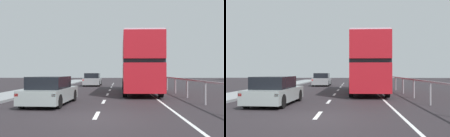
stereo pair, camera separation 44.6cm
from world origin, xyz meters
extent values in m
cube|color=#292327|center=(0.00, 0.00, -0.05)|extent=(75.83, 120.00, 0.10)
cube|color=silver|center=(0.00, 0.53, 0.00)|extent=(0.16, 1.82, 0.01)
cube|color=silver|center=(0.00, 5.07, 0.00)|extent=(0.16, 1.82, 0.01)
cube|color=silver|center=(0.00, 9.62, 0.00)|extent=(0.16, 1.82, 0.01)
cube|color=silver|center=(0.00, 14.16, 0.00)|extent=(0.16, 1.82, 0.01)
cube|color=silver|center=(0.00, 18.70, 0.00)|extent=(0.16, 1.82, 0.01)
cube|color=silver|center=(0.00, 23.24, 0.00)|extent=(0.16, 1.82, 0.01)
cube|color=silver|center=(0.00, 27.78, 0.00)|extent=(0.16, 1.82, 0.01)
cube|color=silver|center=(3.07, 9.00, 0.00)|extent=(0.12, 46.00, 0.01)
cube|color=gray|center=(5.04, 9.00, 1.14)|extent=(0.08, 42.00, 0.08)
cylinder|color=gray|center=(5.04, 3.75, 0.57)|extent=(0.10, 0.10, 1.14)
cylinder|color=gray|center=(5.04, 7.25, 0.57)|extent=(0.10, 0.10, 1.14)
cylinder|color=gray|center=(5.04, 10.75, 0.57)|extent=(0.10, 0.10, 1.14)
cylinder|color=gray|center=(5.04, 14.25, 0.57)|extent=(0.10, 0.10, 1.14)
cylinder|color=gray|center=(5.04, 17.75, 0.57)|extent=(0.10, 0.10, 1.14)
cylinder|color=gray|center=(5.04, 21.25, 0.57)|extent=(0.10, 0.10, 1.14)
cylinder|color=gray|center=(5.04, 24.75, 0.57)|extent=(0.10, 0.10, 1.14)
cylinder|color=gray|center=(5.04, 28.25, 0.57)|extent=(0.10, 0.10, 1.14)
cube|color=#B31620|center=(2.36, 11.09, 1.25)|extent=(2.54, 10.08, 1.81)
cube|color=black|center=(2.36, 11.09, 2.28)|extent=(2.56, 9.68, 0.24)
cube|color=#B31620|center=(2.36, 11.09, 3.24)|extent=(2.54, 10.08, 1.69)
cube|color=silver|center=(2.36, 11.09, 4.13)|extent=(2.49, 9.88, 0.10)
cube|color=black|center=(2.39, 16.10, 1.34)|extent=(2.23, 0.05, 1.27)
cube|color=yellow|center=(2.39, 16.10, 3.66)|extent=(1.48, 0.05, 0.28)
cylinder|color=black|center=(1.25, 14.73, 0.50)|extent=(0.29, 1.00, 1.00)
cylinder|color=black|center=(3.52, 14.72, 0.50)|extent=(0.29, 1.00, 1.00)
cylinder|color=black|center=(1.20, 7.67, 0.50)|extent=(0.29, 1.00, 1.00)
cylinder|color=black|center=(3.47, 7.65, 0.50)|extent=(0.29, 1.00, 1.00)
cube|color=gray|center=(-2.56, 3.77, 0.49)|extent=(2.00, 4.51, 0.63)
cube|color=black|center=(-2.57, 3.55, 1.10)|extent=(1.69, 2.51, 0.58)
cube|color=red|center=(-3.46, 1.63, 0.65)|extent=(0.16, 0.07, 0.12)
cube|color=red|center=(-1.87, 1.55, 0.65)|extent=(0.16, 0.07, 0.12)
cylinder|color=black|center=(-3.30, 5.33, 0.32)|extent=(0.23, 0.65, 0.64)
cylinder|color=black|center=(-1.67, 5.25, 0.32)|extent=(0.23, 0.65, 0.64)
cylinder|color=black|center=(-3.44, 2.30, 0.32)|extent=(0.23, 0.65, 0.64)
cylinder|color=black|center=(-1.82, 2.22, 0.32)|extent=(0.23, 0.65, 0.64)
cube|color=gray|center=(-2.23, 21.18, 0.54)|extent=(1.82, 4.20, 0.72)
cube|color=black|center=(-2.23, 20.97, 1.17)|extent=(1.60, 2.31, 0.55)
cube|color=red|center=(-3.03, 19.11, 0.72)|extent=(0.16, 0.06, 0.12)
cube|color=red|center=(-1.42, 19.11, 0.72)|extent=(0.16, 0.06, 0.12)
cylinder|color=black|center=(-3.06, 22.58, 0.32)|extent=(0.20, 0.64, 0.64)
cylinder|color=black|center=(-1.40, 22.58, 0.32)|extent=(0.20, 0.64, 0.64)
cylinder|color=black|center=(-3.06, 19.78, 0.32)|extent=(0.20, 0.64, 0.64)
cylinder|color=black|center=(-1.40, 19.78, 0.32)|extent=(0.20, 0.64, 0.64)
camera|label=1|loc=(0.86, -9.49, 1.64)|focal=43.13mm
camera|label=2|loc=(1.31, -9.47, 1.64)|focal=43.13mm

